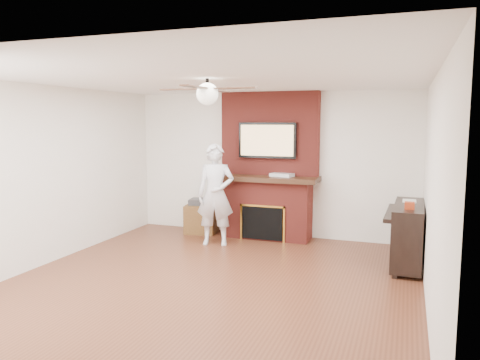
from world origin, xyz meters
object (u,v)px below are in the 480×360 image
(piano, at_px, (407,233))
(person, at_px, (215,195))
(fireplace, at_px, (268,180))
(side_table, at_px, (202,217))

(piano, bearing_deg, person, 178.56)
(fireplace, distance_m, piano, 2.52)
(fireplace, height_order, piano, fireplace)
(fireplace, relative_size, piano, 1.87)
(person, bearing_deg, piano, -17.15)
(fireplace, bearing_deg, side_table, -176.86)
(fireplace, distance_m, side_table, 1.42)
(person, xyz_separation_m, piano, (2.94, -0.16, -0.36))
(side_table, height_order, piano, piano)
(fireplace, xyz_separation_m, person, (-0.65, -0.76, -0.17))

